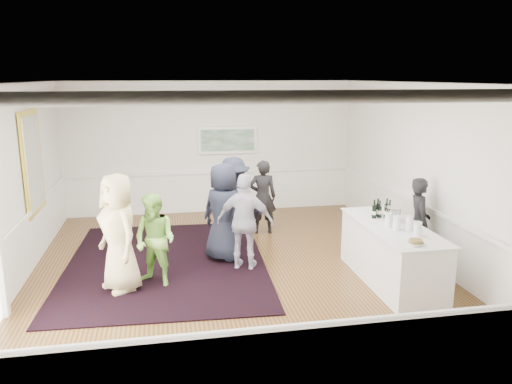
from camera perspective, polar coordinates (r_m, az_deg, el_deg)
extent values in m
plane|color=brown|center=(8.80, -2.37, -8.93)|extent=(8.00, 8.00, 0.00)
cube|color=white|center=(8.16, -2.59, 12.39)|extent=(7.00, 8.00, 0.02)
cube|color=white|center=(8.58, -26.27, 0.31)|extent=(0.02, 8.00, 3.20)
cube|color=white|center=(9.47, 18.99, 2.05)|extent=(0.02, 8.00, 3.20)
cube|color=white|center=(12.25, -5.15, 5.08)|extent=(7.00, 0.02, 3.20)
cube|color=white|center=(4.57, 4.79, -8.82)|extent=(7.00, 0.02, 3.20)
cube|color=yellow|center=(9.77, -24.16, 3.13)|extent=(0.04, 1.25, 1.85)
cube|color=white|center=(9.77, -24.03, 3.13)|extent=(0.01, 1.05, 1.65)
cube|color=white|center=(12.22, -3.27, 5.95)|extent=(1.44, 0.05, 0.66)
cube|color=#24613A|center=(12.19, -3.25, 5.93)|extent=(1.30, 0.01, 0.52)
cube|color=black|center=(9.25, -10.18, -7.93)|extent=(3.71, 4.75, 0.02)
cube|color=silver|center=(8.46, 15.20, -6.89)|extent=(0.84, 2.32, 0.95)
cube|color=silver|center=(8.31, 15.40, -3.77)|extent=(0.90, 2.38, 0.02)
imported|color=black|center=(9.20, 18.10, -3.34)|extent=(0.50, 0.65, 1.60)
imported|color=#CFBA81|center=(8.02, -15.41, -4.53)|extent=(0.97, 1.09, 1.87)
imported|color=#8ED856|center=(8.13, -11.47, -5.42)|extent=(0.93, 0.89, 1.51)
imported|color=#B0ABBF|center=(8.61, -1.24, -3.45)|extent=(1.08, 0.76, 1.69)
imported|color=#1E2233|center=(9.82, -2.61, -1.13)|extent=(1.17, 0.71, 1.78)
imported|color=black|center=(10.60, 0.77, -0.57)|extent=(0.62, 0.45, 1.59)
imported|color=#1E2233|center=(9.04, -3.73, -2.32)|extent=(1.04, 1.01, 1.80)
cylinder|color=#68AE3E|center=(8.05, 15.81, -3.37)|extent=(0.12, 0.12, 0.24)
cylinder|color=#DC4047|center=(8.10, 17.11, -3.37)|extent=(0.12, 0.12, 0.24)
cylinder|color=#89BA42|center=(8.18, 14.90, -3.06)|extent=(0.12, 0.12, 0.24)
cylinder|color=beige|center=(7.83, 18.01, -4.00)|extent=(0.12, 0.12, 0.24)
cylinder|color=silver|center=(8.51, 15.38, -2.50)|extent=(0.26, 0.26, 0.25)
imported|color=white|center=(7.45, 17.80, -5.58)|extent=(0.23, 0.23, 0.06)
cylinder|color=olive|center=(7.44, 17.82, -5.39)|extent=(0.19, 0.19, 0.04)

